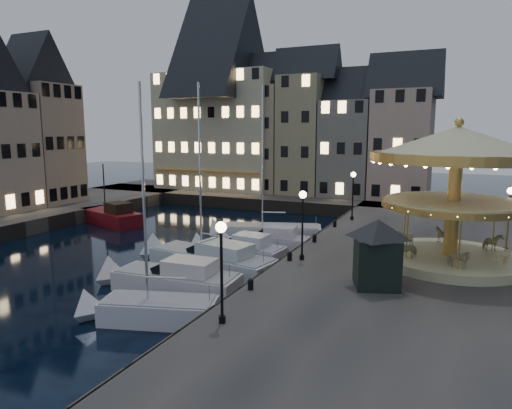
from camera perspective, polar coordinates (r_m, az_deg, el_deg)
The scene contains 31 objects.
ground at distance 30.25m, azimuth -8.09°, elevation -8.11°, with size 160.00×160.00×0.00m, color black.
quay_east at distance 31.46m, azimuth 20.65°, elevation -6.71°, with size 16.00×56.00×1.30m, color #474442.
quay_north at distance 57.98m, azimuth 0.05°, elevation 1.01°, with size 44.00×12.00×1.30m, color #474442.
quaywall_e at distance 32.86m, azimuth 6.55°, elevation -5.49°, with size 0.15×44.00×1.30m, color #47423A.
quaywall_n at distance 51.77m, azimuth -0.66°, elevation 0.01°, with size 48.00×0.15×1.30m, color #47423A.
quaywall_w at distance 43.49m, azimuth -27.09°, elevation -2.81°, with size 0.15×44.00×1.30m, color #47423A.
streetlamp_a at distance 18.15m, azimuth -4.35°, elevation -6.65°, with size 0.44×0.44×4.17m.
streetlamp_b at distance 27.12m, azimuth 5.84°, elevation -1.34°, with size 0.44×0.44×4.17m.
streetlamp_c at distance 40.00m, azimuth 12.02°, elevation 1.93°, with size 0.44×0.44×4.17m.
streetlamp_d at distance 32.80m, azimuth 29.08°, elevation -0.63°, with size 0.44×0.44×4.17m.
bollard_a at distance 22.54m, azimuth -0.68°, elevation -9.86°, with size 0.30×0.30×0.57m.
bollard_b at distance 27.40m, azimuth 4.23°, elevation -6.39°, with size 0.30×0.30×0.57m.
bollard_c at distance 31.99m, azimuth 7.33°, elevation -4.15°, with size 0.30×0.30×0.57m.
bollard_d at distance 37.17m, azimuth 9.83°, elevation -2.33°, with size 0.30×0.30×0.57m.
townhouse_na at distance 64.67m, azimuth -8.62°, elevation 8.10°, with size 5.50×8.00×12.80m.
townhouse_nb at distance 61.88m, azimuth -4.34°, elevation 8.59°, with size 6.16×8.00×13.80m.
townhouse_nc at distance 59.21m, azimuth 0.86°, elevation 9.07°, with size 6.82×8.00×14.80m.
townhouse_nd at distance 57.16m, azimuth 6.23°, elevation 9.51°, with size 5.50×8.00×15.80m.
townhouse_ne at distance 55.71m, azimuth 11.58°, elevation 7.84°, with size 6.16×8.00×12.80m.
townhouse_nf at distance 54.67m, azimuth 17.85°, elevation 8.09°, with size 6.82×8.00×13.80m.
townhouse_wc at distance 54.54m, azimuth -25.63°, elevation 7.84°, with size 8.80×5.50×14.20m.
hotel_corner at distance 61.85m, azimuth -4.32°, elevation 9.98°, with size 17.60×9.00×16.80m.
motorboat_a at distance 22.76m, azimuth -13.39°, elevation -12.79°, with size 6.49×3.70×10.74m.
motorboat_b at distance 26.53m, azimuth -10.65°, elevation -9.23°, with size 8.30×2.88×2.15m.
motorboat_c at distance 30.15m, azimuth -6.10°, elevation -6.77°, with size 10.00×4.18×13.23m.
motorboat_d at distance 32.10m, azimuth -2.28°, elevation -5.82°, with size 7.00×2.80×2.15m.
motorboat_e at distance 34.38m, azimuth 1.24°, elevation -4.79°, with size 7.01×2.72×2.15m.
motorboat_f at distance 38.32m, azimuth 1.14°, elevation -3.48°, with size 9.11×4.97×12.21m.
red_fishing_boat at distance 46.16m, azimuth -17.58°, elevation -1.51°, with size 8.01×4.92×5.97m.
carousel at distance 28.30m, azimuth 23.75°, elevation 4.10°, with size 9.58×9.58×8.39m.
ticket_kiosk at distance 23.21m, azimuth 14.96°, elevation -4.49°, with size 3.29×3.29×3.86m.
Camera 1 is at (15.63, -24.29, 8.99)m, focal length 32.00 mm.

